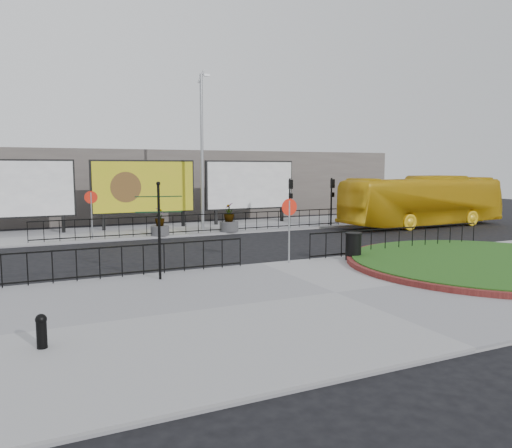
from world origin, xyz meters
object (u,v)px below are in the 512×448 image
billboard_mid (144,187)px  planter_a (160,226)px  planter_c (229,221)px  lamp_post (202,149)px  bollard (41,329)px  fingerpost_sign (159,221)px  bus (423,201)px  litter_bin (353,246)px

billboard_mid → planter_a: (0.00, -3.57, -1.95)m
billboard_mid → planter_c: (4.02, -3.57, -1.90)m
lamp_post → bollard: lamp_post is taller
fingerpost_sign → bollard: fingerpost_sign is taller
planter_a → lamp_post: bearing=28.0°
bus → planter_c: 12.75m
planter_c → bus: bearing=-9.6°
lamp_post → fingerpost_sign: size_ratio=2.88×
planter_c → bollard: bearing=-123.9°
litter_bin → planter_a: (-5.09, 10.38, -0.03)m
litter_bin → planter_c: (-1.06, 10.38, 0.03)m
fingerpost_sign → bus: size_ratio=0.27×
planter_a → planter_c: planter_c is taller
fingerpost_sign → planter_c: 12.52m
lamp_post → bollard: 20.15m
bollard → billboard_mid: bearing=71.4°
billboard_mid → litter_bin: billboard_mid is taller
fingerpost_sign → lamp_post: bearing=82.3°
bollard → litter_bin: litter_bin is taller
billboard_mid → planter_a: bearing=-90.0°
bus → billboard_mid: bearing=70.0°
billboard_mid → fingerpost_sign: bearing=-100.9°
planter_c → fingerpost_sign: bearing=-122.7°
lamp_post → planter_a: size_ratio=6.21×
billboard_mid → fingerpost_sign: (-2.71, -14.05, -0.55)m
litter_bin → bus: bearing=35.8°
lamp_post → bus: (13.56, -3.72, -3.20)m
lamp_post → litter_bin: (2.08, -11.98, -4.15)m
planter_a → bus: bearing=-7.3°
billboard_mid → bus: 17.54m
lamp_post → planter_c: bearing=-57.6°
bus → fingerpost_sign: bearing=112.4°
bus → planter_a: 16.73m
fingerpost_sign → bus: (19.27, 8.36, -0.43)m
fingerpost_sign → planter_c: fingerpost_sign is taller
litter_bin → planter_a: planter_a is taller
bollard → planter_c: 18.84m
litter_bin → lamp_post: bearing=99.9°
planter_c → lamp_post: bearing=122.4°
fingerpost_sign → planter_a: 10.91m
litter_bin → planter_c: 10.44m
lamp_post → planter_a: lamp_post is taller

